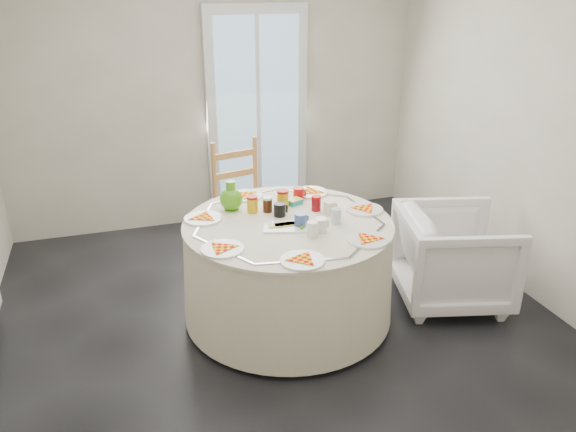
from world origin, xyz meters
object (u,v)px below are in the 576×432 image
object	(u,v)px
table	(288,271)
green_pitcher	(231,195)
wooden_chair	(245,207)
armchair	(454,254)

from	to	relation	value
table	green_pitcher	world-z (taller)	green_pitcher
table	green_pitcher	size ratio (longest dim) A/B	7.01
wooden_chair	armchair	xyz separation A→B (m)	(1.31, -1.21, -0.08)
table	armchair	size ratio (longest dim) A/B	1.86
green_pitcher	table	bearing A→B (deg)	-23.00
wooden_chair	armchair	size ratio (longest dim) A/B	1.29
table	wooden_chair	size ratio (longest dim) A/B	1.44
wooden_chair	green_pitcher	size ratio (longest dim) A/B	4.87
wooden_chair	green_pitcher	distance (m)	0.86
table	green_pitcher	xyz separation A→B (m)	(-0.32, 0.34, 0.49)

